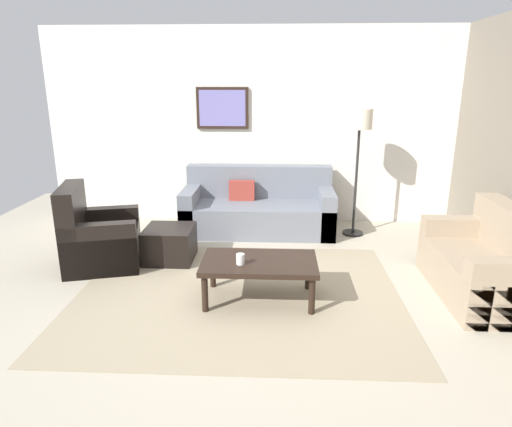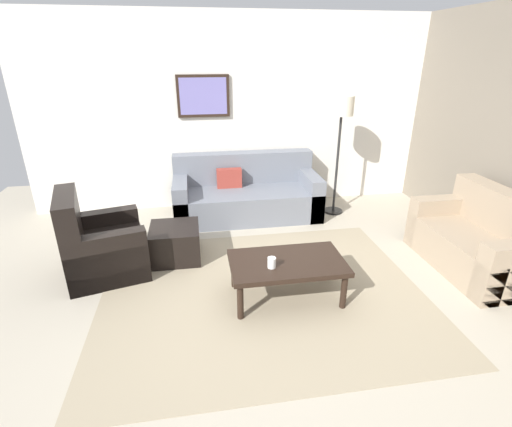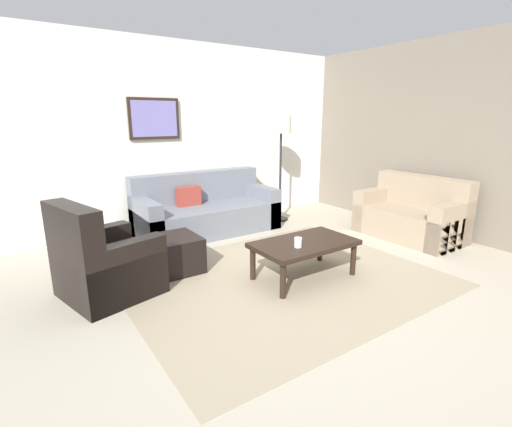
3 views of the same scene
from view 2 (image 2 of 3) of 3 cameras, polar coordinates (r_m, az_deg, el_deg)
name	(u,v)px [view 2 (image 2 of 3)]	position (r m, az deg, el deg)	size (l,w,h in m)	color
ground_plane	(263,293)	(3.90, 1.04, -11.92)	(8.00, 8.00, 0.00)	#B2A893
rear_partition	(232,114)	(5.83, -3.60, 14.79)	(6.00, 0.12, 2.80)	silver
area_rug	(263,292)	(3.90, 1.04, -11.87)	(3.21, 2.60, 0.01)	tan
couch_main	(246,195)	(5.62, -1.58, 2.86)	(2.08, 0.94, 0.88)	slate
couch_loveseat	(481,243)	(4.88, 30.92, -3.84)	(0.81, 1.42, 0.88)	gray
armchair_leather	(98,248)	(4.40, -22.80, -4.89)	(0.97, 0.97, 0.95)	black
ottoman	(175,243)	(4.51, -12.11, -4.36)	(0.56, 0.56, 0.40)	black
coffee_table	(287,265)	(3.67, 4.73, -7.82)	(1.10, 0.64, 0.41)	black
cup	(272,263)	(3.50, 2.39, -7.44)	(0.08, 0.08, 0.10)	white
lamp_standing	(341,118)	(5.51, 12.77, 13.89)	(0.32, 0.32, 1.71)	black
framed_artwork	(203,96)	(5.68, -8.00, 17.20)	(0.75, 0.04, 0.59)	black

